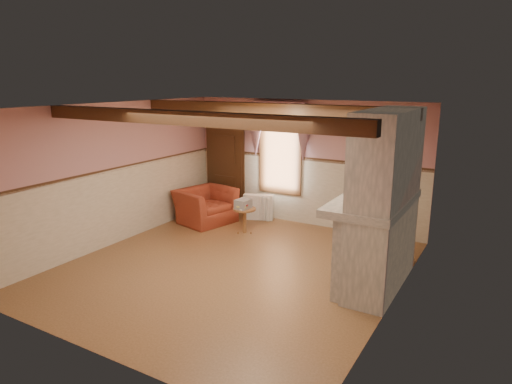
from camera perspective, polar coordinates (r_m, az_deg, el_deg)
The scene contains 26 objects.
floor at distance 8.15m, azimuth -2.94°, elevation -9.42°, with size 5.50×6.00×0.01m, color brown.
ceiling at distance 7.50m, azimuth -3.21°, elevation 10.63°, with size 5.50×6.00×0.01m, color silver.
wall_back at distance 10.29m, azimuth 6.11°, elevation 3.63°, with size 5.50×0.02×2.80m, color #B47C80.
wall_front at distance 5.55m, azimuth -20.35°, elevation -6.23°, with size 5.50×0.02×2.80m, color #B47C80.
wall_left at distance 9.46m, azimuth -17.17°, elevation 2.17°, with size 0.02×6.00×2.80m, color #B47C80.
wall_right at distance 6.66m, azimuth 17.19°, elevation -2.67°, with size 0.02×6.00×2.80m, color #B47C80.
wainscot at distance 7.89m, azimuth -3.01°, elevation -4.41°, with size 5.50×6.00×1.50m, color beige, non-canonical shape.
chair_rail at distance 7.68m, azimuth -3.08°, elevation 0.90°, with size 5.50×6.00×0.08m, color black, non-canonical shape.
firebox at distance 7.69m, azimuth 12.25°, elevation -7.58°, with size 0.20×0.95×0.90m, color black.
armchair at distance 10.57m, azimuth -6.33°, elevation -1.72°, with size 1.20×1.05×0.78m, color maroon.
side_table at distance 9.81m, azimuth -1.44°, elevation -3.58°, with size 0.49×0.49×0.55m, color brown.
book_stack at distance 9.69m, azimuth -1.61°, elevation -1.50°, with size 0.26×0.32×0.20m, color #B7AD8C.
radiator at distance 10.73m, azimuth 0.29°, elevation -1.89°, with size 0.70×0.18×0.60m, color silver.
bowl at distance 7.27m, azimuth 14.35°, elevation -0.58°, with size 0.35×0.35×0.09m, color brown.
mantel_clock at distance 7.85m, azimuth 15.66°, elevation 0.83°, with size 0.14×0.24×0.20m, color black.
oil_lamp at distance 7.81m, azimuth 15.62°, elevation 1.07°, with size 0.11×0.11×0.28m, color gold.
candle_red at distance 6.98m, azimuth 13.68°, elevation -0.83°, with size 0.06×0.06×0.16m, color #B2151B.
jar_yellow at distance 7.02m, azimuth 13.76°, elevation -0.92°, with size 0.06×0.06×0.12m, color gold.
fireplace at distance 7.29m, azimuth 15.80°, elevation -1.14°, with size 0.85×2.00×2.80m, color gray.
mantel at distance 7.35m, azimuth 14.43°, elevation -1.26°, with size 1.05×2.05×0.12m, color gray.
overmantel_mirror at distance 7.26m, azimuth 13.31°, elevation 3.57°, with size 0.06×1.44×1.04m, color silver.
door at distance 11.31m, azimuth -3.82°, elevation 2.81°, with size 1.10×0.10×2.10m, color black.
window at distance 10.48m, azimuth 3.08°, elevation 5.26°, with size 1.06×0.08×2.02m, color white.
window_drapes at distance 10.32m, azimuth 2.89°, elevation 8.49°, with size 1.30×0.14×1.40m, color gray.
ceiling_beam_front at distance 6.54m, azimuth -9.06°, elevation 9.11°, with size 5.50×0.18×0.20m, color black.
ceiling_beam_back at distance 8.53m, azimuth 1.30°, elevation 10.38°, with size 5.50×0.18×0.20m, color black.
Camera 1 is at (4.11, -6.25, 3.24)m, focal length 32.00 mm.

